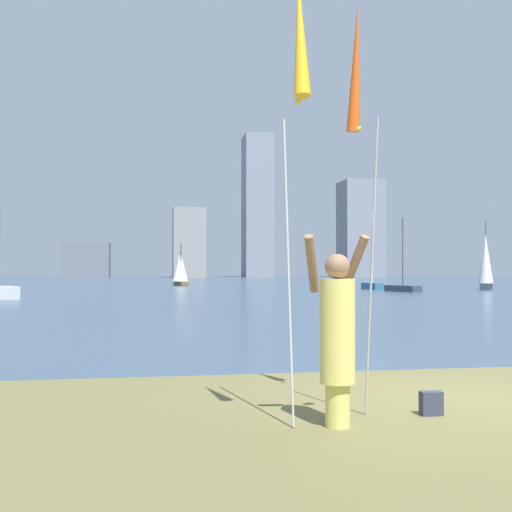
% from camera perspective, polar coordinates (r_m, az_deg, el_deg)
% --- Properties ---
extents(ground, '(120.00, 138.00, 0.12)m').
position_cam_1_polar(ground, '(58.30, -5.63, -2.76)').
color(ground, brown).
extents(person, '(0.71, 0.53, 1.94)m').
position_cam_1_polar(person, '(6.33, 7.49, -6.93)').
color(person, '#D8CC66').
rests_on(person, ground).
extents(kite_flag_left, '(0.16, 0.94, 4.49)m').
position_cam_1_polar(kite_flag_left, '(6.30, 4.03, 18.73)').
color(kite_flag_left, '#B2B2B7').
rests_on(kite_flag_left, ground).
extents(kite_flag_right, '(0.16, 0.89, 4.64)m').
position_cam_1_polar(kite_flag_right, '(7.46, 9.22, 16.08)').
color(kite_flag_right, '#B2B2B7').
rests_on(kite_flag_right, ground).
extents(bag, '(0.23, 0.12, 0.26)m').
position_cam_1_polar(bag, '(7.15, 15.83, -12.92)').
color(bag, '#33384C').
rests_on(bag, ground).
extents(sailboat_0, '(1.72, 3.03, 5.06)m').
position_cam_1_polar(sailboat_0, '(43.44, 13.37, -2.83)').
color(sailboat_0, '#333D51').
rests_on(sailboat_0, ground).
extents(sailboat_1, '(1.78, 2.08, 5.13)m').
position_cam_1_polar(sailboat_1, '(48.93, 20.41, -0.61)').
color(sailboat_1, '#333D51').
rests_on(sailboat_1, ground).
extents(sailboat_5, '(1.76, 3.02, 3.89)m').
position_cam_1_polar(sailboat_5, '(57.36, -6.98, -1.11)').
color(sailboat_5, brown).
rests_on(sailboat_5, ground).
extents(sailboat_7, '(1.01, 2.46, 5.97)m').
position_cam_1_polar(sailboat_7, '(48.22, 10.66, -2.62)').
color(sailboat_7, '#2D6084').
rests_on(sailboat_7, ground).
extents(skyline_tower_1, '(7.96, 4.37, 6.07)m').
position_cam_1_polar(skyline_tower_1, '(111.01, -15.36, -0.36)').
color(skyline_tower_1, slate).
rests_on(skyline_tower_1, ground).
extents(skyline_tower_2, '(5.39, 7.53, 11.79)m').
position_cam_1_polar(skyline_tower_2, '(106.96, -6.22, 1.17)').
color(skyline_tower_2, gray).
rests_on(skyline_tower_2, ground).
extents(skyline_tower_3, '(5.06, 6.37, 25.71)m').
position_cam_1_polar(skyline_tower_3, '(112.77, 0.13, 4.59)').
color(skyline_tower_3, gray).
rests_on(skyline_tower_3, ground).
extents(skyline_tower_4, '(7.26, 6.97, 17.65)m').
position_cam_1_polar(skyline_tower_4, '(115.80, 9.60, 2.45)').
color(skyline_tower_4, gray).
rests_on(skyline_tower_4, ground).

